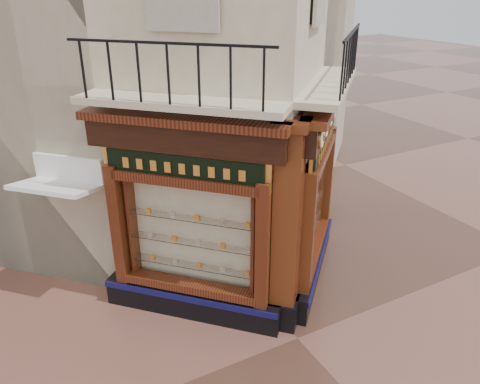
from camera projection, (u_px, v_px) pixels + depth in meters
ground at (297, 338)px, 8.54m from camera, size 80.00×80.00×0.00m
neighbour_left at (40, 0)px, 12.15m from camera, size 11.31×11.31×11.00m
shopfront_left at (188, 224)px, 8.39m from camera, size 2.86×2.86×3.98m
shopfront_right at (315, 194)px, 9.59m from camera, size 2.86×2.86×3.98m
corner_pilaster at (287, 233)px, 8.14m from camera, size 0.85×0.85×3.98m
balcony at (260, 93)px, 8.00m from camera, size 5.94×2.97×1.03m
clock_a at (321, 137)px, 7.68m from camera, size 0.31×0.31×0.39m
clock_b at (326, 127)px, 8.19m from camera, size 0.29×0.29×0.36m
clock_c at (330, 118)px, 8.78m from camera, size 0.29×0.29×0.35m
clock_d at (334, 110)px, 9.33m from camera, size 0.28×0.28×0.34m
clock_e at (337, 103)px, 9.84m from camera, size 0.30×0.30×0.37m
awning at (75, 298)px, 9.64m from camera, size 1.68×1.68×0.25m
signboard_left at (183, 168)px, 7.86m from camera, size 2.20×2.20×0.59m
signboard_right at (323, 142)px, 9.11m from camera, size 2.13×2.13×0.57m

